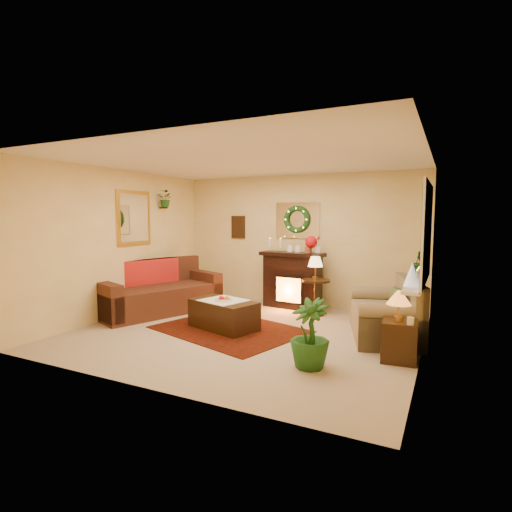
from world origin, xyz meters
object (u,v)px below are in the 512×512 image
at_px(fireplace, 292,280).
at_px(side_table_round, 316,297).
at_px(loveseat, 384,309).
at_px(sofa, 159,290).
at_px(end_table_square, 399,339).
at_px(coffee_table, 224,316).

bearing_deg(fireplace, side_table_round, -27.01).
xyz_separation_m(loveseat, side_table_round, (-1.31, 0.83, -0.09)).
relative_size(sofa, loveseat, 1.49).
relative_size(fireplace, end_table_square, 2.22).
relative_size(side_table_round, coffee_table, 0.60).
height_order(sofa, end_table_square, sofa).
bearing_deg(end_table_square, coffee_table, 174.21).
bearing_deg(sofa, fireplace, 55.70).
height_order(sofa, loveseat, sofa).
distance_m(sofa, side_table_round, 2.89).
xyz_separation_m(side_table_round, end_table_square, (1.63, -1.77, -0.06)).
distance_m(sofa, end_table_square, 4.36).
relative_size(end_table_square, coffee_table, 0.47).
bearing_deg(end_table_square, side_table_round, 132.62).
xyz_separation_m(loveseat, coffee_table, (-2.35, -0.67, -0.21)).
bearing_deg(sofa, loveseat, 24.43).
height_order(side_table_round, end_table_square, side_table_round).
bearing_deg(end_table_square, loveseat, 108.73).
xyz_separation_m(sofa, fireplace, (2.08, 1.45, 0.12)).
relative_size(fireplace, loveseat, 0.74).
xyz_separation_m(end_table_square, coffee_table, (-2.67, 0.27, -0.06)).
relative_size(sofa, side_table_round, 3.44).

